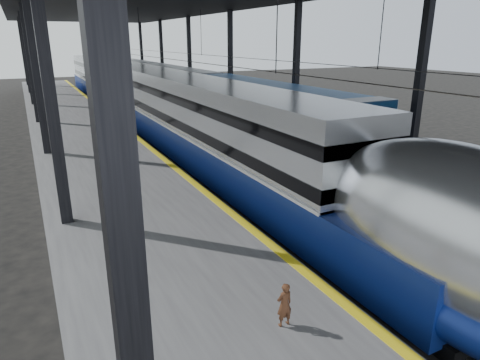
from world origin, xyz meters
TOP-DOWN VIEW (x-y plane):
  - ground at (0.00, 0.00)m, footprint 160.00×160.00m
  - platform at (-3.50, 20.00)m, footprint 6.00×80.00m
  - yellow_strip at (-0.70, 20.00)m, footprint 0.30×80.00m
  - rails at (4.50, 20.00)m, footprint 6.52×80.00m
  - tgv_train at (2.00, 24.33)m, footprint 3.24×65.20m
  - second_train at (7.00, 32.37)m, footprint 2.99×56.05m
  - child at (-2.33, -2.70)m, footprint 0.36×0.24m

SIDE VIEW (x-z plane):
  - ground at x=0.00m, z-range 0.00..0.00m
  - rails at x=4.50m, z-range 0.00..0.16m
  - platform at x=-3.50m, z-range 0.00..1.00m
  - yellow_strip at x=-0.70m, z-range 1.00..1.01m
  - child at x=-2.33m, z-range 1.00..1.98m
  - second_train at x=7.00m, z-range 0.03..4.14m
  - tgv_train at x=2.00m, z-range -0.15..4.49m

